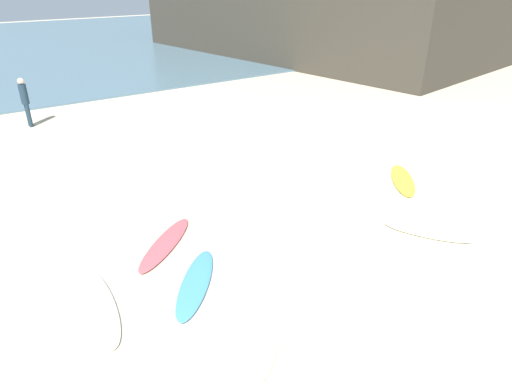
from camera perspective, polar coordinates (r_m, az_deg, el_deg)
ground_plane at (r=8.06m, az=18.06°, el=-17.30°), size 120.00×120.00×0.00m
ocean_water at (r=41.70m, az=-28.65°, el=15.90°), size 120.00×40.00×0.08m
surfboard_0 at (r=11.00m, az=21.04°, el=-4.73°), size 1.47×1.96×0.09m
surfboard_1 at (r=8.80m, az=-7.72°, el=-11.41°), size 1.82×2.00×0.09m
surfboard_2 at (r=13.45m, az=18.18°, el=1.46°), size 1.90×2.00×0.08m
surfboard_3 at (r=7.74m, az=0.61°, el=-17.39°), size 1.73×1.99×0.09m
surfboard_4 at (r=10.05m, az=-11.48°, el=-6.46°), size 2.04×1.84×0.08m
surfboard_5 at (r=8.70m, az=-19.42°, el=-13.44°), size 0.82×2.43×0.08m
beachgoer_near at (r=19.32m, az=-27.34°, el=10.42°), size 0.29×0.34×1.85m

